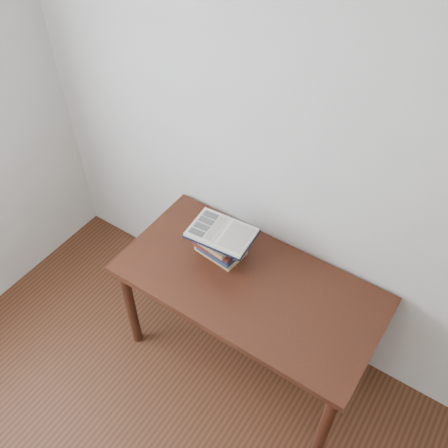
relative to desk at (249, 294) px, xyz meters
The scene contains 3 objects.
desk is the anchor object (origin of this frame).
book_stack 0.32m from the desk, 161.49° to the left, with size 0.26×0.21×0.18m.
open_book 0.37m from the desk, 163.11° to the left, with size 0.35×0.26×0.03m.
Camera 1 is at (0.65, 0.01, 2.82)m, focal length 40.00 mm.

